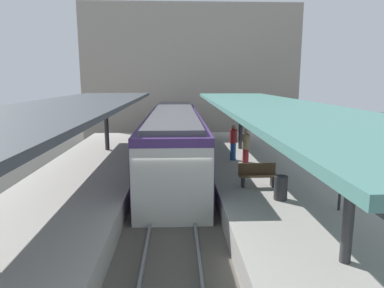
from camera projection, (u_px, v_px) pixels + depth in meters
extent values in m
plane|color=#383835|center=(173.00, 219.00, 12.34)|extent=(80.00, 80.00, 0.00)
cube|color=#ADA8A0|center=(65.00, 207.00, 12.09)|extent=(4.40, 28.00, 1.00)
cube|color=#ADA8A0|center=(278.00, 204.00, 12.41)|extent=(4.40, 28.00, 1.00)
cube|color=#59544C|center=(173.00, 216.00, 12.33)|extent=(3.20, 28.00, 0.20)
cube|color=slate|center=(153.00, 212.00, 12.26)|extent=(0.08, 28.00, 0.14)
cube|color=slate|center=(193.00, 211.00, 12.33)|extent=(0.08, 28.00, 0.14)
cube|color=#472D6B|center=(174.00, 141.00, 18.65)|extent=(2.70, 15.63, 2.90)
cube|color=silver|center=(172.00, 188.00, 10.97)|extent=(2.65, 0.08, 2.60)
cube|color=black|center=(149.00, 135.00, 18.53)|extent=(0.04, 14.38, 0.76)
cube|color=black|center=(199.00, 134.00, 18.64)|extent=(0.04, 14.38, 0.76)
cube|color=#515156|center=(174.00, 112.00, 18.37)|extent=(2.16, 14.85, 0.20)
cylinder|color=#333335|center=(106.00, 124.00, 19.30)|extent=(0.24, 0.24, 2.88)
cube|color=#3D4247|center=(71.00, 105.00, 12.83)|extent=(4.18, 21.00, 0.16)
cylinder|color=#333335|center=(350.00, 200.00, 7.25)|extent=(0.24, 0.24, 2.84)
cylinder|color=#333335|center=(241.00, 124.00, 19.62)|extent=(0.24, 0.24, 2.84)
cube|color=slate|center=(272.00, 106.00, 13.16)|extent=(4.18, 21.00, 0.16)
cube|color=black|center=(243.00, 182.00, 12.72)|extent=(0.08, 0.32, 0.40)
cube|color=black|center=(272.00, 181.00, 12.77)|extent=(0.08, 0.32, 0.40)
cube|color=#4C3823|center=(258.00, 176.00, 12.70)|extent=(1.40, 0.40, 0.06)
cube|color=#4C3823|center=(257.00, 168.00, 12.84)|extent=(1.40, 0.06, 0.40)
cylinder|color=#262628|center=(341.00, 175.00, 10.29)|extent=(0.08, 0.08, 2.20)
cube|color=black|center=(344.00, 144.00, 10.11)|extent=(0.90, 0.06, 0.32)
cylinder|color=#2D2D30|center=(281.00, 188.00, 11.35)|extent=(0.44, 0.44, 0.80)
cylinder|color=maroon|center=(246.00, 157.00, 15.84)|extent=(0.28, 0.28, 0.79)
cylinder|color=#998460|center=(246.00, 142.00, 15.70)|extent=(0.36, 0.36, 0.68)
sphere|color=tan|center=(246.00, 132.00, 15.62)|extent=(0.22, 0.22, 0.22)
cylinder|color=navy|center=(233.00, 151.00, 16.98)|extent=(0.28, 0.28, 0.87)
cylinder|color=maroon|center=(233.00, 136.00, 16.84)|extent=(0.36, 0.36, 0.65)
sphere|color=#936B4C|center=(234.00, 127.00, 16.76)|extent=(0.22, 0.22, 0.22)
cube|color=#A89E8E|center=(190.00, 73.00, 31.04)|extent=(18.00, 6.00, 11.00)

